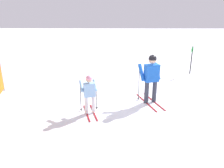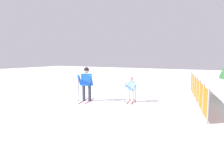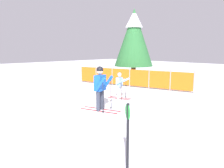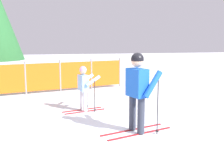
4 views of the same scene
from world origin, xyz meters
The scene contains 4 objects.
ground_plane centered at (0.00, 0.00, 0.00)m, with size 60.00×60.00×0.00m, color white.
skier_adult centered at (-0.03, 0.06, 0.99)m, with size 1.61×0.87×1.67m.
skier_child centered at (-0.91, 2.05, 0.73)m, with size 1.18×0.65×1.23m.
trail_marker centered at (3.54, -2.47, 0.85)m, with size 0.24×0.17×1.37m.
Camera 1 is at (-7.05, 1.26, 3.08)m, focal length 35.00 mm.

